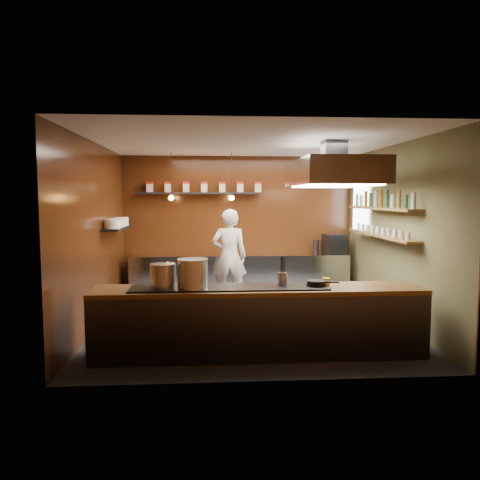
{
  "coord_description": "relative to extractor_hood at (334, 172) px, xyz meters",
  "views": [
    {
      "loc": [
        -0.68,
        -7.69,
        2.12
      ],
      "look_at": [
        -0.12,
        0.4,
        1.37
      ],
      "focal_mm": 35.0,
      "sensor_mm": 36.0,
      "label": 1
    }
  ],
  "objects": [
    {
      "name": "floor",
      "position": [
        -1.3,
        0.4,
        -2.51
      ],
      "size": [
        5.0,
        5.0,
        0.0
      ],
      "primitive_type": "plane",
      "color": "black",
      "rests_on": "ground"
    },
    {
      "name": "back_wall",
      "position": [
        -1.3,
        2.9,
        -1.01
      ],
      "size": [
        5.0,
        0.0,
        5.0
      ],
      "primitive_type": "plane",
      "rotation": [
        1.57,
        0.0,
        0.0
      ],
      "color": "#361809",
      "rests_on": "ground"
    },
    {
      "name": "left_wall",
      "position": [
        -3.8,
        0.4,
        -1.01
      ],
      "size": [
        0.0,
        5.0,
        5.0
      ],
      "primitive_type": "plane",
      "rotation": [
        1.57,
        0.0,
        1.57
      ],
      "color": "#361809",
      "rests_on": "ground"
    },
    {
      "name": "right_wall",
      "position": [
        1.2,
        0.4,
        -1.01
      ],
      "size": [
        0.0,
        5.0,
        5.0
      ],
      "primitive_type": "plane",
      "rotation": [
        1.57,
        0.0,
        -1.57
      ],
      "color": "brown",
      "rests_on": "ground"
    },
    {
      "name": "ceiling",
      "position": [
        -1.3,
        0.4,
        0.49
      ],
      "size": [
        5.0,
        5.0,
        0.0
      ],
      "primitive_type": "plane",
      "rotation": [
        3.14,
        0.0,
        0.0
      ],
      "color": "silver",
      "rests_on": "back_wall"
    },
    {
      "name": "window_pane",
      "position": [
        1.15,
        2.1,
        -0.61
      ],
      "size": [
        0.0,
        1.0,
        1.0
      ],
      "primitive_type": "plane",
      "rotation": [
        1.57,
        0.0,
        -1.57
      ],
      "color": "white",
      "rests_on": "right_wall"
    },
    {
      "name": "prep_counter",
      "position": [
        -1.3,
        2.57,
        -2.06
      ],
      "size": [
        4.6,
        0.65,
        0.9
      ],
      "primitive_type": "cube",
      "color": "silver",
      "rests_on": "floor"
    },
    {
      "name": "pass_counter",
      "position": [
        -1.3,
        -1.2,
        -2.04
      ],
      "size": [
        4.4,
        0.72,
        0.94
      ],
      "color": "#38383D",
      "rests_on": "floor"
    },
    {
      "name": "tin_shelf",
      "position": [
        -2.2,
        2.76,
        -0.31
      ],
      "size": [
        2.6,
        0.26,
        0.04
      ],
      "primitive_type": "cube",
      "color": "black",
      "rests_on": "back_wall"
    },
    {
      "name": "plate_shelf",
      "position": [
        -3.64,
        1.4,
        -0.96
      ],
      "size": [
        0.3,
        1.4,
        0.04
      ],
      "primitive_type": "cube",
      "color": "black",
      "rests_on": "left_wall"
    },
    {
      "name": "bottle_shelf_upper",
      "position": [
        1.04,
        0.7,
        -0.59
      ],
      "size": [
        0.26,
        2.8,
        0.04
      ],
      "primitive_type": "cube",
      "color": "brown",
      "rests_on": "right_wall"
    },
    {
      "name": "bottle_shelf_lower",
      "position": [
        1.04,
        0.7,
        -1.06
      ],
      "size": [
        0.26,
        2.8,
        0.04
      ],
      "primitive_type": "cube",
      "color": "brown",
      "rests_on": "right_wall"
    },
    {
      "name": "extractor_hood",
      "position": [
        0.0,
        0.0,
        0.0
      ],
      "size": [
        1.2,
        2.0,
        0.72
      ],
      "color": "#38383D",
      "rests_on": "ceiling"
    },
    {
      "name": "pendant_left",
      "position": [
        -2.7,
        2.1,
        -0.35
      ],
      "size": [
        0.1,
        0.1,
        0.95
      ],
      "color": "black",
      "rests_on": "ceiling"
    },
    {
      "name": "pendant_right",
      "position": [
        -1.5,
        2.1,
        -0.35
      ],
      "size": [
        0.1,
        0.1,
        0.95
      ],
      "color": "black",
      "rests_on": "ceiling"
    },
    {
      "name": "storage_tins",
      "position": [
        -2.05,
        2.76,
        -0.17
      ],
      "size": [
        2.43,
        0.13,
        0.22
      ],
      "color": "beige",
      "rests_on": "tin_shelf"
    },
    {
      "name": "plate_stacks",
      "position": [
        -3.64,
        1.4,
        -0.86
      ],
      "size": [
        0.26,
        1.16,
        0.16
      ],
      "color": "white",
      "rests_on": "plate_shelf"
    },
    {
      "name": "bottles",
      "position": [
        1.04,
        0.7,
        -0.45
      ],
      "size": [
        0.06,
        2.66,
        0.24
      ],
      "color": "silver",
      "rests_on": "bottle_shelf_upper"
    },
    {
      "name": "wine_glasses",
      "position": [
        1.04,
        0.7,
        -0.97
      ],
      "size": [
        0.07,
        2.37,
        0.13
      ],
      "color": "silver",
      "rests_on": "bottle_shelf_lower"
    },
    {
      "name": "stockpot_large",
      "position": [
        -2.18,
        -1.28,
        -1.37
      ],
      "size": [
        0.52,
        0.52,
        0.38
      ],
      "primitive_type": "cylinder",
      "rotation": [
        0.0,
        0.0,
        -0.42
      ],
      "color": "silver",
      "rests_on": "pass_counter"
    },
    {
      "name": "stockpot_small",
      "position": [
        -2.57,
        -1.2,
        -1.41
      ],
      "size": [
        0.4,
        0.4,
        0.31
      ],
      "primitive_type": "cylinder",
      "rotation": [
        0.0,
        0.0,
        -0.24
      ],
      "color": "#B4B7BC",
      "rests_on": "pass_counter"
    },
    {
      "name": "utensil_crock",
      "position": [
        -0.98,
        -1.11,
        -1.48
      ],
      "size": [
        0.14,
        0.14,
        0.16
      ],
      "primitive_type": "cylinder",
      "rotation": [
        0.0,
        0.0,
        0.16
      ],
      "color": "#B3B6BB",
      "rests_on": "pass_counter"
    },
    {
      "name": "frying_pan",
      "position": [
        -0.53,
        -1.21,
        -1.53
      ],
      "size": [
        0.43,
        0.27,
        0.07
      ],
      "color": "black",
      "rests_on": "pass_counter"
    },
    {
      "name": "butter_jar",
      "position": [
        -0.37,
        -1.1,
        -1.53
      ],
      "size": [
        0.15,
        0.15,
        0.1
      ],
      "primitive_type": "cylinder",
      "rotation": [
        0.0,
        0.0,
        -0.4
      ],
      "color": "yellow",
      "rests_on": "pass_counter"
    },
    {
      "name": "espresso_machine",
      "position": [
        0.73,
        2.52,
        -1.39
      ],
      "size": [
        0.49,
        0.48,
        0.42
      ],
      "primitive_type": "cube",
      "rotation": [
        0.0,
        0.0,
        0.2
      ],
      "color": "black",
      "rests_on": "prep_counter"
    },
    {
      "name": "chef",
      "position": [
        -1.56,
        1.88,
        -1.56
      ],
      "size": [
        0.7,
        0.48,
        1.88
      ],
      "primitive_type": "imported",
      "rotation": [
        0.0,
        0.0,
        3.1
      ],
      "color": "silver",
      "rests_on": "floor"
    }
  ]
}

